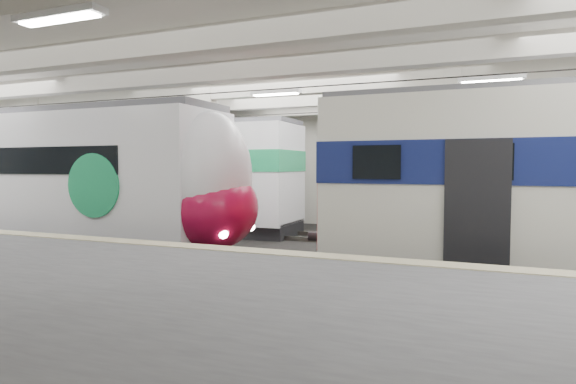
% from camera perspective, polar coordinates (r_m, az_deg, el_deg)
% --- Properties ---
extents(station_hall, '(36.00, 24.00, 5.75)m').
position_cam_1_polar(station_hall, '(11.34, -9.08, 5.69)').
color(station_hall, black).
rests_on(station_hall, ground).
extents(modern_emu, '(13.89, 2.87, 4.48)m').
position_cam_1_polar(modern_emu, '(16.60, -24.31, 1.01)').
color(modern_emu, white).
rests_on(modern_emu, ground).
extents(far_train, '(14.23, 3.14, 4.52)m').
position_cam_1_polar(far_train, '(21.86, -17.06, 1.92)').
color(far_train, white).
rests_on(far_train, ground).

